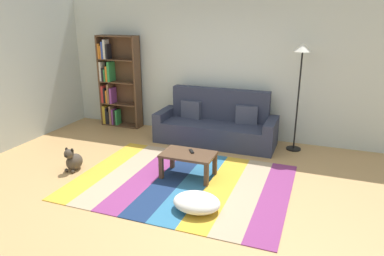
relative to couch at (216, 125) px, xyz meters
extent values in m
plane|color=tan|center=(-0.06, -2.02, -0.34)|extent=(14.00, 14.00, 0.00)
cube|color=silver|center=(-0.06, 0.53, 1.01)|extent=(6.80, 0.10, 2.70)
cube|color=silver|center=(-3.46, -1.27, 1.01)|extent=(0.10, 5.50, 2.70)
cube|color=gold|center=(-1.32, -1.83, -0.33)|extent=(0.39, 2.31, 0.01)
cube|color=tan|center=(-0.93, -1.83, -0.33)|extent=(0.39, 2.31, 0.01)
cube|color=#843370|center=(-0.55, -1.83, -0.33)|extent=(0.39, 2.31, 0.01)
cube|color=navy|center=(-0.16, -1.83, -0.33)|extent=(0.39, 2.31, 0.01)
cube|color=teal|center=(0.22, -1.83, -0.33)|extent=(0.39, 2.31, 0.01)
cube|color=gold|center=(0.61, -1.83, -0.33)|extent=(0.39, 2.31, 0.01)
cube|color=tan|center=(1.00, -1.83, -0.33)|extent=(0.39, 2.31, 0.01)
cube|color=#843370|center=(1.38, -1.83, -0.33)|extent=(0.39, 2.31, 0.01)
cube|color=#2D3347|center=(0.00, -0.07, -0.14)|extent=(1.90, 0.80, 0.40)
cube|color=#2D3347|center=(0.00, 0.23, 0.36)|extent=(1.90, 0.20, 0.60)
cube|color=#2D3347|center=(-1.04, -0.07, -0.06)|extent=(0.18, 0.80, 0.56)
cube|color=#2D3347|center=(1.04, -0.07, -0.06)|extent=(0.18, 0.80, 0.56)
cube|color=#42475B|center=(-0.55, 0.11, 0.22)|extent=(0.42, 0.19, 0.36)
cube|color=#42475B|center=(0.55, 0.11, 0.22)|extent=(0.42, 0.19, 0.36)
cube|color=brown|center=(-2.68, 0.28, 0.63)|extent=(0.04, 0.28, 1.94)
cube|color=brown|center=(-1.82, 0.28, 0.63)|extent=(0.04, 0.28, 1.94)
cube|color=brown|center=(-2.25, 0.41, 0.63)|extent=(0.90, 0.01, 1.94)
cube|color=brown|center=(-2.25, 0.28, -0.32)|extent=(0.86, 0.28, 0.02)
cube|color=brown|center=(-2.25, 0.28, 0.16)|extent=(0.86, 0.28, 0.02)
cube|color=brown|center=(-2.25, 0.28, 0.63)|extent=(0.86, 0.28, 0.02)
cube|color=brown|center=(-2.25, 0.28, 1.11)|extent=(0.86, 0.28, 0.02)
cube|color=brown|center=(-2.25, 0.28, 1.58)|extent=(0.86, 0.28, 0.02)
cube|color=gold|center=(-2.65, 0.25, -0.11)|extent=(0.03, 0.21, 0.40)
cube|color=gold|center=(-2.62, 0.25, -0.11)|extent=(0.03, 0.21, 0.39)
cube|color=black|center=(-2.58, 0.25, -0.13)|extent=(0.04, 0.21, 0.36)
cube|color=black|center=(-2.53, 0.24, -0.17)|extent=(0.04, 0.18, 0.27)
cube|color=#8C6647|center=(-2.48, 0.25, -0.10)|extent=(0.05, 0.21, 0.41)
cube|color=purple|center=(-2.42, 0.24, -0.14)|extent=(0.04, 0.18, 0.34)
cube|color=black|center=(-2.37, 0.24, -0.15)|extent=(0.04, 0.19, 0.32)
cube|color=green|center=(-2.33, 0.24, -0.14)|extent=(0.04, 0.19, 0.33)
cube|color=red|center=(-2.64, 0.23, 0.35)|extent=(0.05, 0.17, 0.37)
cube|color=black|center=(-2.59, 0.23, 0.33)|extent=(0.04, 0.17, 0.32)
cube|color=orange|center=(-2.54, 0.24, 0.31)|extent=(0.04, 0.18, 0.28)
cube|color=#8C6647|center=(-2.49, 0.26, 0.38)|extent=(0.04, 0.23, 0.42)
cube|color=purple|center=(-2.43, 0.26, 0.33)|extent=(0.05, 0.22, 0.33)
cube|color=silver|center=(-2.64, 0.24, 0.85)|extent=(0.04, 0.18, 0.41)
cube|color=black|center=(-2.59, 0.25, 0.78)|extent=(0.05, 0.20, 0.27)
cube|color=green|center=(-2.55, 0.26, 0.77)|extent=(0.03, 0.24, 0.26)
cube|color=orange|center=(-2.50, 0.26, 0.81)|extent=(0.05, 0.22, 0.32)
cube|color=green|center=(-2.44, 0.27, 0.85)|extent=(0.05, 0.24, 0.42)
cube|color=orange|center=(-2.65, 0.27, 1.28)|extent=(0.04, 0.25, 0.31)
cube|color=orange|center=(-2.60, 0.24, 1.25)|extent=(0.03, 0.19, 0.27)
cube|color=#334CB2|center=(-2.56, 0.26, 1.29)|extent=(0.04, 0.23, 0.35)
cube|color=silver|center=(-2.51, 0.23, 1.32)|extent=(0.05, 0.17, 0.40)
cube|color=black|center=(-2.45, 0.23, 1.27)|extent=(0.04, 0.18, 0.31)
cube|color=#513826|center=(0.05, -1.62, 0.03)|extent=(0.79, 0.49, 0.04)
cube|color=#513826|center=(-0.30, -1.83, -0.16)|extent=(0.06, 0.06, 0.34)
cube|color=#513826|center=(0.41, -1.83, -0.16)|extent=(0.06, 0.06, 0.34)
cube|color=#513826|center=(-0.30, -1.42, -0.16)|extent=(0.06, 0.06, 0.34)
cube|color=#513826|center=(0.41, -1.42, -0.16)|extent=(0.06, 0.06, 0.34)
ellipsoid|color=white|center=(0.50, -2.49, -0.22)|extent=(0.60, 0.49, 0.21)
ellipsoid|color=#473D33|center=(-1.73, -2.01, -0.21)|extent=(0.22, 0.30, 0.26)
sphere|color=#473D33|center=(-1.73, -2.12, -0.03)|extent=(0.15, 0.15, 0.15)
ellipsoid|color=black|center=(-1.73, -2.18, -0.04)|extent=(0.06, 0.07, 0.05)
ellipsoid|color=black|center=(-1.78, -2.10, 0.02)|extent=(0.05, 0.04, 0.08)
ellipsoid|color=black|center=(-1.68, -2.10, 0.02)|extent=(0.05, 0.04, 0.08)
sphere|color=#473D33|center=(-1.79, -2.15, -0.31)|extent=(0.06, 0.06, 0.06)
sphere|color=#473D33|center=(-1.67, -2.15, -0.31)|extent=(0.06, 0.06, 0.06)
cylinder|color=black|center=(1.44, 0.12, -0.32)|extent=(0.26, 0.26, 0.02)
cylinder|color=black|center=(1.44, 0.12, 0.56)|extent=(0.03, 0.03, 1.73)
cone|color=white|center=(1.44, 0.12, 1.49)|extent=(0.32, 0.32, 0.14)
cube|color=black|center=(0.08, -1.55, 0.06)|extent=(0.12, 0.15, 0.02)
camera|label=1|loc=(1.84, -6.20, 2.04)|focal=33.20mm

